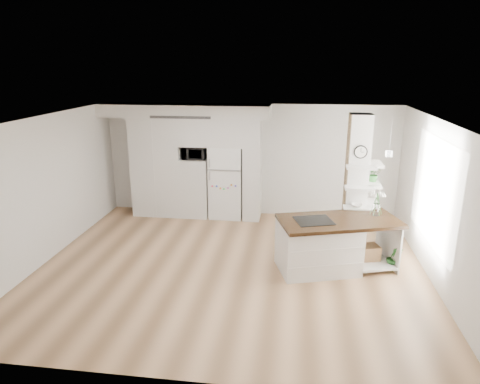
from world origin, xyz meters
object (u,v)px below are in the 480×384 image
object	(u,v)px
bookshelf	(165,205)
kitchen_island	(325,244)
refrigerator	(226,182)
floor_plant_a	(394,258)

from	to	relation	value
bookshelf	kitchen_island	bearing A→B (deg)	-34.22
kitchen_island	bookshelf	xyz separation A→B (m)	(-3.70, 2.36, -0.21)
refrigerator	floor_plant_a	bearing A→B (deg)	-34.93
kitchen_island	bookshelf	size ratio (longest dim) A/B	3.64
refrigerator	kitchen_island	size ratio (longest dim) A/B	0.76
refrigerator	bookshelf	world-z (taller)	refrigerator
refrigerator	kitchen_island	xyz separation A→B (m)	(2.21, -2.54, -0.38)
refrigerator	kitchen_island	world-z (taller)	refrigerator
refrigerator	kitchen_island	bearing A→B (deg)	-49.01
bookshelf	floor_plant_a	size ratio (longest dim) A/B	1.32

